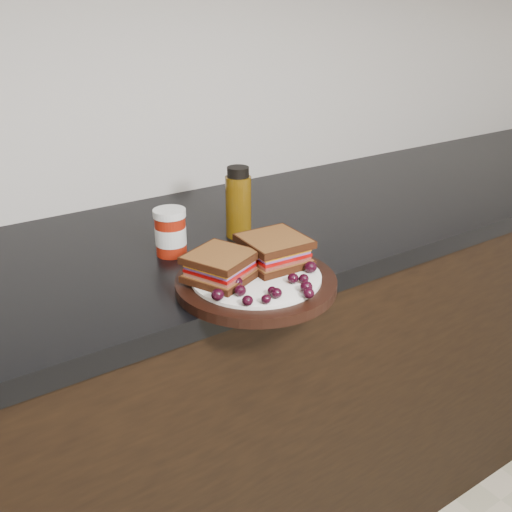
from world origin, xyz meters
The scene contains 32 objects.
wall_back centered at (0.00, 2.00, 1.35)m, with size 4.00×0.01×2.70m, color silver.
base_cabinets centered at (0.00, 1.70, 0.43)m, with size 3.96×0.58×0.86m, color black.
countertop centered at (0.00, 1.70, 0.88)m, with size 3.98×0.60×0.04m, color black.
plate centered at (0.08, 1.44, 0.91)m, with size 0.28×0.28×0.02m, color black.
sandwich_left centered at (0.02, 1.46, 0.95)m, with size 0.10×0.10×0.05m, color brown, non-canonical shape.
sandwich_right centered at (0.13, 1.46, 0.95)m, with size 0.11×0.11×0.05m, color brown, non-canonical shape.
grape_0 centered at (-0.02, 1.40, 0.93)m, with size 0.02×0.02×0.02m, color black.
grape_1 centered at (0.02, 1.39, 0.93)m, with size 0.02×0.02×0.02m, color black.
grape_2 centered at (0.01, 1.36, 0.93)m, with size 0.02×0.02×0.02m, color black.
grape_3 centered at (0.03, 1.35, 0.93)m, with size 0.02×0.02×0.01m, color black.
grape_4 centered at (0.06, 1.35, 0.93)m, with size 0.02×0.02×0.02m, color black.
grape_5 centered at (0.06, 1.36, 0.93)m, with size 0.02×0.02×0.01m, color black.
grape_6 centered at (0.10, 1.32, 0.93)m, with size 0.02×0.02×0.02m, color black.
grape_7 centered at (0.11, 1.34, 0.93)m, with size 0.02×0.02×0.02m, color black.
grape_8 centered at (0.13, 1.37, 0.93)m, with size 0.02×0.02×0.02m, color black.
grape_9 centered at (0.11, 1.38, 0.93)m, with size 0.02×0.02×0.02m, color black.
grape_10 centered at (0.16, 1.39, 0.93)m, with size 0.02×0.02×0.02m, color black.
grape_11 centered at (0.16, 1.42, 0.93)m, with size 0.02×0.02×0.02m, color black.
grape_12 centered at (0.17, 1.42, 0.93)m, with size 0.02×0.02×0.02m, color black.
grape_13 centered at (0.17, 1.46, 0.93)m, with size 0.02×0.02×0.02m, color black.
grape_14 centered at (0.15, 1.47, 0.93)m, with size 0.02×0.02×0.01m, color black.
grape_15 centered at (0.13, 1.46, 0.93)m, with size 0.02×0.02×0.02m, color black.
grape_16 centered at (0.03, 1.49, 0.93)m, with size 0.02×0.02×0.02m, color black.
grape_17 centered at (0.02, 1.46, 0.93)m, with size 0.02×0.02×0.02m, color black.
grape_18 centered at (-0.01, 1.46, 0.93)m, with size 0.02×0.02×0.02m, color black.
grape_19 centered at (0.00, 1.46, 0.93)m, with size 0.02×0.02×0.02m, color black.
grape_20 centered at (0.03, 1.42, 0.93)m, with size 0.02×0.02×0.02m, color black.
grape_21 centered at (0.04, 1.46, 0.93)m, with size 0.02×0.02×0.01m, color black.
grape_22 centered at (0.02, 1.45, 0.93)m, with size 0.02×0.02×0.02m, color black.
grape_23 centered at (-0.01, 1.44, 0.93)m, with size 0.02×0.02×0.02m, color black.
condiment_jar centered at (0.02, 1.65, 0.95)m, with size 0.06×0.06×0.09m, color maroon.
oil_bottle centered at (0.18, 1.66, 0.97)m, with size 0.05×0.05×0.15m, color #503608.
Camera 1 is at (-0.42, 0.71, 1.35)m, focal length 40.00 mm.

